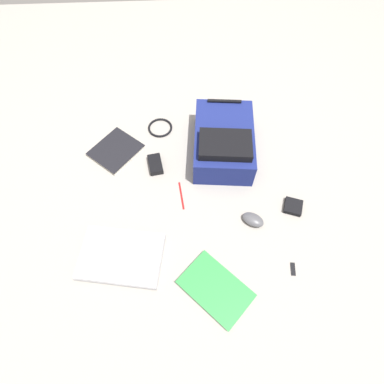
{
  "coord_description": "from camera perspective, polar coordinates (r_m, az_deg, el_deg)",
  "views": [
    {
      "loc": [
        -0.03,
        -0.72,
        1.29
      ],
      "look_at": [
        0.01,
        0.02,
        0.02
      ],
      "focal_mm": 29.32,
      "sensor_mm": 36.0,
      "label": 1
    }
  ],
  "objects": [
    {
      "name": "usb_stick",
      "position": [
        1.41,
        17.92,
        -13.18
      ],
      "size": [
        0.02,
        0.06,
        0.01
      ],
      "primitive_type": "cube",
      "rotation": [
        0.0,
        0.0,
        6.15
      ],
      "color": "black",
      "rests_on": "ground_plane"
    },
    {
      "name": "pen_black",
      "position": [
        1.48,
        -1.95,
        -0.6
      ],
      "size": [
        0.03,
        0.15,
        0.01
      ],
      "primitive_type": "cylinder",
      "rotation": [
        1.57,
        0.0,
        0.11
      ],
      "color": "red",
      "rests_on": "ground_plane"
    },
    {
      "name": "earbud_pouch",
      "position": [
        1.52,
        17.91,
        -2.54
      ],
      "size": [
        0.1,
        0.1,
        0.02
      ],
      "primitive_type": "cube",
      "rotation": [
        0.0,
        0.0,
        -0.34
      ],
      "color": "black",
      "rests_on": "ground_plane"
    },
    {
      "name": "laptop",
      "position": [
        1.38,
        -12.79,
        -11.34
      ],
      "size": [
        0.38,
        0.29,
        0.03
      ],
      "color": "#929296",
      "rests_on": "ground_plane"
    },
    {
      "name": "power_brick",
      "position": [
        1.57,
        -6.69,
        5.01
      ],
      "size": [
        0.08,
        0.12,
        0.03
      ],
      "primitive_type": "cube",
      "rotation": [
        0.0,
        0.0,
        0.17
      ],
      "color": "black",
      "rests_on": "ground_plane"
    },
    {
      "name": "ground_plane",
      "position": [
        1.48,
        -0.31,
        -1.04
      ],
      "size": [
        3.36,
        3.36,
        0.0
      ],
      "primitive_type": "plane",
      "color": "gray"
    },
    {
      "name": "computer_mouse",
      "position": [
        1.43,
        11.03,
        -4.96
      ],
      "size": [
        0.12,
        0.11,
        0.04
      ],
      "primitive_type": "ellipsoid",
      "rotation": [
        0.0,
        0.0,
        4.15
      ],
      "color": "#4C4C51",
      "rests_on": "ground_plane"
    },
    {
      "name": "cable_coil",
      "position": [
        1.73,
        -5.82,
        11.57
      ],
      "size": [
        0.13,
        0.13,
        0.01
      ],
      "primitive_type": "torus",
      "color": "black",
      "rests_on": "ground_plane"
    },
    {
      "name": "backpack",
      "position": [
        1.57,
        5.76,
        9.11
      ],
      "size": [
        0.32,
        0.45,
        0.19
      ],
      "color": "navy",
      "rests_on": "ground_plane"
    },
    {
      "name": "book_comic",
      "position": [
        1.67,
        -13.69,
        7.35
      ],
      "size": [
        0.3,
        0.3,
        0.02
      ],
      "color": "silver",
      "rests_on": "ground_plane"
    },
    {
      "name": "book_red",
      "position": [
        1.32,
        4.3,
        -17.17
      ],
      "size": [
        0.32,
        0.32,
        0.02
      ],
      "color": "silver",
      "rests_on": "ground_plane"
    }
  ]
}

